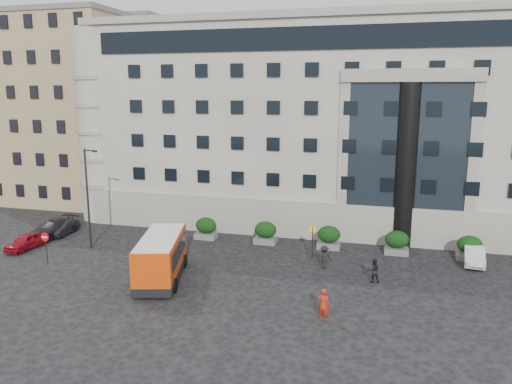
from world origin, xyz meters
TOP-DOWN VIEW (x-y plane):
  - ground at (0.00, 0.00)m, footprint 120.00×120.00m
  - civic_building at (6.00, 22.00)m, footprint 44.00×24.00m
  - entrance_column at (12.00, 10.30)m, footprint 1.80×1.80m
  - apartment_near at (-24.00, 20.00)m, footprint 14.00×14.00m
  - apartment_far at (-27.00, 38.00)m, footprint 13.00×13.00m
  - hedge_a at (-4.00, 7.80)m, footprint 1.80×1.26m
  - hedge_b at (1.20, 7.80)m, footprint 1.80×1.26m
  - hedge_c at (6.40, 7.80)m, footprint 1.80×1.26m
  - hedge_d at (11.60, 7.80)m, footprint 1.80×1.26m
  - hedge_e at (16.80, 7.80)m, footprint 1.80×1.26m
  - street_lamp at (-11.94, 3.00)m, footprint 1.16×0.18m
  - bus_stop_sign at (5.50, 5.00)m, footprint 0.50×0.08m
  - no_entry_sign at (-13.00, -1.04)m, footprint 0.64×0.16m
  - minibus at (-3.59, -1.67)m, footprint 4.22×7.46m
  - red_truck at (-12.77, 14.39)m, footprint 3.70×5.93m
  - parked_car_a at (-16.81, 1.40)m, footprint 1.69×3.69m
  - parked_car_b at (-16.57, 5.85)m, footprint 1.75×3.90m
  - parked_car_c at (-17.00, 5.02)m, footprint 2.47×5.05m
  - parked_car_d at (-17.00, 15.52)m, footprint 2.86×5.36m
  - white_taxi at (17.03, 7.00)m, footprint 1.71×4.02m
  - pedestrian_a at (7.64, -5.00)m, footprint 0.72×0.52m
  - pedestrian_b at (10.09, 1.39)m, footprint 0.91×0.79m
  - pedestrian_c at (6.64, 3.05)m, footprint 1.27×1.05m

SIDE VIEW (x-z plane):
  - ground at x=0.00m, z-range 0.00..0.00m
  - parked_car_a at x=-16.81m, z-range 0.00..1.23m
  - parked_car_b at x=-16.57m, z-range 0.00..1.24m
  - white_taxi at x=17.03m, z-range 0.00..1.29m
  - parked_car_c at x=-17.00m, z-range 0.00..1.41m
  - parked_car_d at x=-17.00m, z-range 0.00..1.43m
  - pedestrian_b at x=10.09m, z-range 0.00..1.61m
  - pedestrian_c at x=6.64m, z-range 0.00..1.71m
  - pedestrian_a at x=7.64m, z-range 0.00..1.85m
  - hedge_a at x=-4.00m, z-range 0.01..1.85m
  - hedge_b at x=1.20m, z-range 0.01..1.85m
  - hedge_c at x=6.40m, z-range 0.01..1.85m
  - hedge_d at x=11.60m, z-range 0.01..1.85m
  - hedge_e at x=16.80m, z-range 0.01..1.85m
  - red_truck at x=-12.77m, z-range 0.03..3.00m
  - minibus at x=-3.59m, z-range 0.15..3.10m
  - no_entry_sign at x=-13.00m, z-range 0.49..2.81m
  - bus_stop_sign at x=5.50m, z-range 0.47..2.99m
  - street_lamp at x=-11.94m, z-range 0.37..8.37m
  - entrance_column at x=12.00m, z-range 0.00..13.00m
  - civic_building at x=6.00m, z-range 0.00..18.00m
  - apartment_near at x=-24.00m, z-range 0.00..20.00m
  - apartment_far at x=-27.00m, z-range 0.00..22.00m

